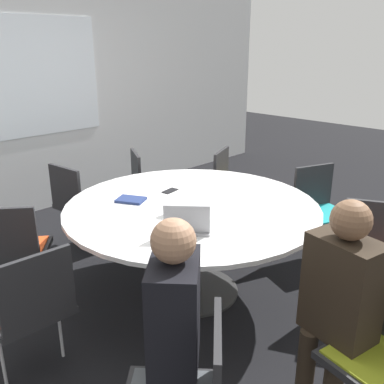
# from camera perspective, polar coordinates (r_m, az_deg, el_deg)

# --- Properties ---
(ground_plane) EXTENTS (16.00, 16.00, 0.00)m
(ground_plane) POSITION_cam_1_polar(r_m,az_deg,el_deg) (3.57, -0.00, -13.04)
(ground_plane) COLOR black
(wall_back) EXTENTS (8.00, 0.07, 2.70)m
(wall_back) POSITION_cam_1_polar(r_m,az_deg,el_deg) (5.21, -21.30, 11.87)
(wall_back) COLOR silver
(wall_back) RESTS_ON ground_plane
(conference_table) EXTENTS (1.92, 1.92, 0.75)m
(conference_table) POSITION_cam_1_polar(r_m,az_deg,el_deg) (3.27, -0.00, -3.60)
(conference_table) COLOR #333333
(conference_table) RESTS_ON ground_plane
(chair_2) EXTENTS (0.57, 0.58, 0.86)m
(chair_2) POSITION_cam_1_polar(r_m,az_deg,el_deg) (3.27, 22.99, -7.60)
(chair_2) COLOR #262628
(chair_2) RESTS_ON ground_plane
(chair_3) EXTENTS (0.56, 0.55, 0.86)m
(chair_3) POSITION_cam_1_polar(r_m,az_deg,el_deg) (4.05, 16.79, -1.75)
(chair_3) COLOR #262628
(chair_3) RESTS_ON ground_plane
(chair_4) EXTENTS (0.57, 0.56, 0.86)m
(chair_4) POSITION_cam_1_polar(r_m,az_deg,el_deg) (4.50, 5.41, 1.13)
(chair_4) COLOR #262628
(chair_4) RESTS_ON ground_plane
(chair_5) EXTENTS (0.58, 0.59, 0.86)m
(chair_5) POSITION_cam_1_polar(r_m,az_deg,el_deg) (4.49, -5.80, 1.08)
(chair_5) COLOR #262628
(chair_5) RESTS_ON ground_plane
(chair_6) EXTENTS (0.47, 0.48, 0.86)m
(chair_6) POSITION_cam_1_polar(r_m,az_deg,el_deg) (4.16, -14.94, -0.99)
(chair_6) COLOR #262628
(chair_6) RESTS_ON ground_plane
(chair_7) EXTENTS (0.61, 0.60, 0.86)m
(chair_7) POSITION_cam_1_polar(r_m,az_deg,el_deg) (3.38, -22.66, -6.70)
(chair_7) COLOR #262628
(chair_7) RESTS_ON ground_plane
(chair_8) EXTENTS (0.46, 0.44, 0.86)m
(chair_8) POSITION_cam_1_polar(r_m,az_deg,el_deg) (2.66, -20.74, -13.66)
(chair_8) COLOR #262628
(chair_8) RESTS_ON ground_plane
(person_0) EXTENTS (0.42, 0.40, 1.21)m
(person_0) POSITION_cam_1_polar(r_m,az_deg,el_deg) (2.04, -2.78, -16.72)
(person_0) COLOR black
(person_0) RESTS_ON ground_plane
(person_1) EXTENTS (0.31, 0.40, 1.21)m
(person_1) POSITION_cam_1_polar(r_m,az_deg,el_deg) (2.34, 19.05, -12.73)
(person_1) COLOR #2D2319
(person_1) RESTS_ON ground_plane
(laptop) EXTENTS (0.38, 0.39, 0.21)m
(laptop) POSITION_cam_1_polar(r_m,az_deg,el_deg) (2.75, -0.60, -4.33)
(laptop) COLOR #99999E
(laptop) RESTS_ON conference_table
(spiral_notebook) EXTENTS (0.23, 0.26, 0.02)m
(spiral_notebook) POSITION_cam_1_polar(r_m,az_deg,el_deg) (3.33, -8.15, -1.02)
(spiral_notebook) COLOR navy
(spiral_notebook) RESTS_ON conference_table
(coffee_cup) EXTENTS (0.07, 0.07, 0.08)m
(coffee_cup) POSITION_cam_1_polar(r_m,az_deg,el_deg) (3.02, -3.16, -2.46)
(coffee_cup) COLOR white
(coffee_cup) RESTS_ON conference_table
(cell_phone) EXTENTS (0.15, 0.09, 0.01)m
(cell_phone) POSITION_cam_1_polar(r_m,az_deg,el_deg) (3.52, -2.94, 0.16)
(cell_phone) COLOR black
(cell_phone) RESTS_ON conference_table
(handbag) EXTENTS (0.36, 0.16, 0.28)m
(handbag) POSITION_cam_1_polar(r_m,az_deg,el_deg) (4.46, 14.69, -4.76)
(handbag) COLOR #513319
(handbag) RESTS_ON ground_plane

